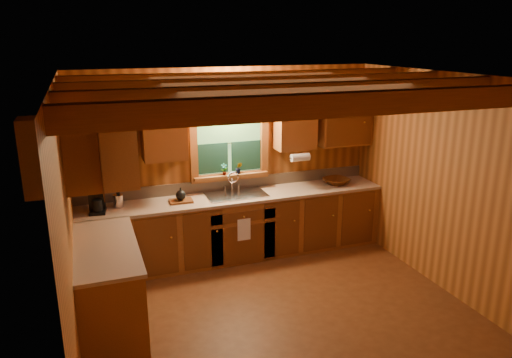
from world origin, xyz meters
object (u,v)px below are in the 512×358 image
object	(u,v)px
sink	(236,198)
cutting_board	(181,201)
coffee_maker	(97,199)
wicker_basket	(336,181)

from	to	relation	value
sink	cutting_board	bearing A→B (deg)	-177.85
coffee_maker	cutting_board	size ratio (longest dim) A/B	1.15
sink	cutting_board	distance (m)	0.77
sink	wicker_basket	size ratio (longest dim) A/B	2.23
sink	coffee_maker	size ratio (longest dim) A/B	2.41
sink	cutting_board	world-z (taller)	sink
cutting_board	wicker_basket	size ratio (longest dim) A/B	0.81
cutting_board	wicker_basket	world-z (taller)	wicker_basket
coffee_maker	wicker_basket	world-z (taller)	coffee_maker
sink	coffee_maker	xyz separation A→B (m)	(-1.81, -0.05, 0.21)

